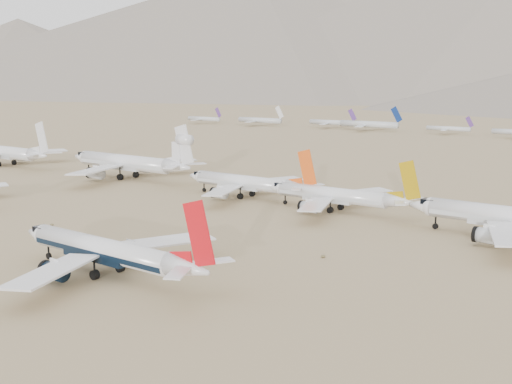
% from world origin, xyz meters
% --- Properties ---
extents(ground, '(7000.00, 7000.00, 0.00)m').
position_xyz_m(ground, '(0.00, 0.00, 0.00)').
color(ground, '#8E7552').
rests_on(ground, ground).
extents(main_airliner, '(47.85, 46.74, 16.89)m').
position_xyz_m(main_airliner, '(14.03, -3.88, 4.64)').
color(main_airliner, white).
rests_on(main_airliner, ground).
extents(row2_gold_tail, '(44.52, 43.55, 15.85)m').
position_xyz_m(row2_gold_tail, '(16.36, 72.99, 4.43)').
color(row2_gold_tail, white).
rests_on(row2_gold_tail, ground).
extents(row2_orange_tail, '(46.11, 45.11, 16.45)m').
position_xyz_m(row2_orange_tail, '(-16.23, 74.43, 4.62)').
color(row2_orange_tail, white).
rests_on(row2_orange_tail, ground).
extents(row2_white_trijet, '(59.99, 58.63, 21.26)m').
position_xyz_m(row2_white_trijet, '(-73.97, 78.17, 6.15)').
color(row2_white_trijet, white).
rests_on(row2_white_trijet, ground).
extents(row2_white_twin, '(55.50, 54.31, 19.83)m').
position_xyz_m(row2_white_twin, '(-144.27, 71.31, 5.58)').
color(row2_white_twin, white).
rests_on(row2_white_twin, ground).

